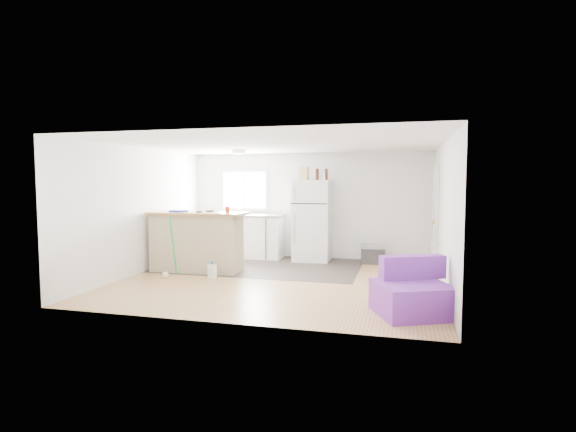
# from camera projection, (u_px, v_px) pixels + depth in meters

# --- Properties ---
(room) EXTENTS (5.51, 5.01, 2.41)m
(room) POSITION_uv_depth(u_px,v_px,m) (279.00, 213.00, 7.89)
(room) COLOR #AE7549
(room) RESTS_ON ground
(vinyl_zone) EXTENTS (4.05, 2.50, 0.00)m
(vinyl_zone) POSITION_uv_depth(u_px,v_px,m) (262.00, 266.00, 9.37)
(vinyl_zone) COLOR #2D2622
(vinyl_zone) RESTS_ON floor
(window) EXTENTS (1.18, 0.06, 0.98)m
(window) POSITION_uv_depth(u_px,v_px,m) (244.00, 190.00, 10.65)
(window) COLOR white
(window) RESTS_ON back_wall
(interior_door) EXTENTS (0.11, 0.92, 2.10)m
(interior_door) POSITION_uv_depth(u_px,v_px,m) (435.00, 219.00, 8.72)
(interior_door) COLOR white
(interior_door) RESTS_ON right_wall
(ceiling_fixture) EXTENTS (0.30, 0.30, 0.07)m
(ceiling_fixture) POSITION_uv_depth(u_px,v_px,m) (239.00, 152.00, 9.25)
(ceiling_fixture) COLOR white
(ceiling_fixture) RESTS_ON ceiling
(kitchen_cabinets) EXTENTS (2.25, 0.74, 1.29)m
(kitchen_cabinets) POSITION_uv_depth(u_px,v_px,m) (236.00, 235.00, 10.43)
(kitchen_cabinets) COLOR white
(kitchen_cabinets) RESTS_ON floor
(peninsula) EXTENTS (1.91, 0.77, 1.16)m
(peninsula) POSITION_uv_depth(u_px,v_px,m) (197.00, 241.00, 8.76)
(peninsula) COLOR tan
(peninsula) RESTS_ON floor
(refrigerator) EXTENTS (0.81, 0.77, 1.78)m
(refrigerator) POSITION_uv_depth(u_px,v_px,m) (312.00, 221.00, 9.91)
(refrigerator) COLOR white
(refrigerator) RESTS_ON floor
(cooler) EXTENTS (0.53, 0.37, 0.40)m
(cooler) POSITION_uv_depth(u_px,v_px,m) (373.00, 254.00, 9.60)
(cooler) COLOR #2E2E30
(cooler) RESTS_ON floor
(purple_seat) EXTENTS (1.17, 1.17, 0.74)m
(purple_seat) POSITION_uv_depth(u_px,v_px,m) (412.00, 294.00, 5.95)
(purple_seat) COLOR purple
(purple_seat) RESTS_ON floor
(cleaner_jug) EXTENTS (0.16, 0.14, 0.30)m
(cleaner_jug) POSITION_uv_depth(u_px,v_px,m) (212.00, 271.00, 8.15)
(cleaner_jug) COLOR white
(cleaner_jug) RESTS_ON floor
(mop) EXTENTS (0.20, 0.32, 1.15)m
(mop) POSITION_uv_depth(u_px,v_px,m) (168.00, 265.00, 8.17)
(mop) COLOR green
(mop) RESTS_ON floor
(red_cup) EXTENTS (0.11, 0.11, 0.12)m
(red_cup) POSITION_uv_depth(u_px,v_px,m) (227.00, 209.00, 8.54)
(red_cup) COLOR red
(red_cup) RESTS_ON peninsula
(blue_tray) EXTENTS (0.34, 0.29, 0.04)m
(blue_tray) POSITION_uv_depth(u_px,v_px,m) (178.00, 211.00, 8.74)
(blue_tray) COLOR #142ABC
(blue_tray) RESTS_ON peninsula
(tool_a) EXTENTS (0.15, 0.09, 0.03)m
(tool_a) POSITION_uv_depth(u_px,v_px,m) (210.00, 211.00, 8.76)
(tool_a) COLOR black
(tool_a) RESTS_ON peninsula
(tool_b) EXTENTS (0.10, 0.04, 0.03)m
(tool_b) POSITION_uv_depth(u_px,v_px,m) (199.00, 212.00, 8.55)
(tool_b) COLOR black
(tool_b) RESTS_ON peninsula
(cardboard_box) EXTENTS (0.22, 0.14, 0.30)m
(cardboard_box) POSITION_uv_depth(u_px,v_px,m) (304.00, 173.00, 9.81)
(cardboard_box) COLOR tan
(cardboard_box) RESTS_ON refrigerator
(bottle_left) EXTENTS (0.08, 0.08, 0.25)m
(bottle_left) POSITION_uv_depth(u_px,v_px,m) (317.00, 174.00, 9.72)
(bottle_left) COLOR #38150A
(bottle_left) RESTS_ON refrigerator
(bottle_right) EXTENTS (0.09, 0.09, 0.25)m
(bottle_right) POSITION_uv_depth(u_px,v_px,m) (326.00, 174.00, 9.77)
(bottle_right) COLOR #38150A
(bottle_right) RESTS_ON refrigerator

